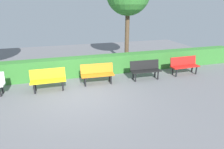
{
  "coord_description": "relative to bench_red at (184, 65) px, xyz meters",
  "views": [
    {
      "loc": [
        0.72,
        6.64,
        3.26
      ],
      "look_at": [
        -1.39,
        -0.43,
        0.55
      ],
      "focal_mm": 30.65,
      "sensor_mm": 36.0,
      "label": 1
    }
  ],
  "objects": [
    {
      "name": "hedge_row",
      "position": [
        4.28,
        -1.24,
        -0.02
      ],
      "size": [
        15.91,
        0.6,
        0.92
      ],
      "primitive_type": "cube",
      "color": "#387F33",
      "rests_on": "ground_plane"
    },
    {
      "name": "bench_orange",
      "position": [
        4.35,
        -0.05,
        -0.0
      ],
      "size": [
        1.43,
        0.54,
        0.86
      ],
      "rotation": [
        0.0,
        0.0,
        -0.05
      ],
      "color": "orange",
      "rests_on": "ground_plane"
    },
    {
      "name": "bench_red",
      "position": [
        0.0,
        0.0,
        0.0
      ],
      "size": [
        1.45,
        0.49,
        0.86
      ],
      "rotation": [
        0.0,
        0.0,
        0.02
      ],
      "color": "red",
      "rests_on": "ground_plane"
    },
    {
      "name": "bench_black",
      "position": [
        2.13,
        0.06,
        -0.0
      ],
      "size": [
        1.42,
        0.51,
        0.86
      ],
      "rotation": [
        0.0,
        0.0,
        -0.04
      ],
      "color": "black",
      "rests_on": "ground_plane"
    },
    {
      "name": "bench_yellow",
      "position": [
        6.38,
        0.06,
        -0.0
      ],
      "size": [
        1.36,
        0.47,
        0.86
      ],
      "rotation": [
        0.0,
        0.0,
        -0.0
      ],
      "color": "yellow",
      "rests_on": "ground_plane"
    },
    {
      "name": "ground_plane",
      "position": [
        5.24,
        0.93,
        -0.48
      ],
      "size": [
        19.91,
        19.91,
        0.0
      ],
      "primitive_type": "plane",
      "color": "slate"
    }
  ]
}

